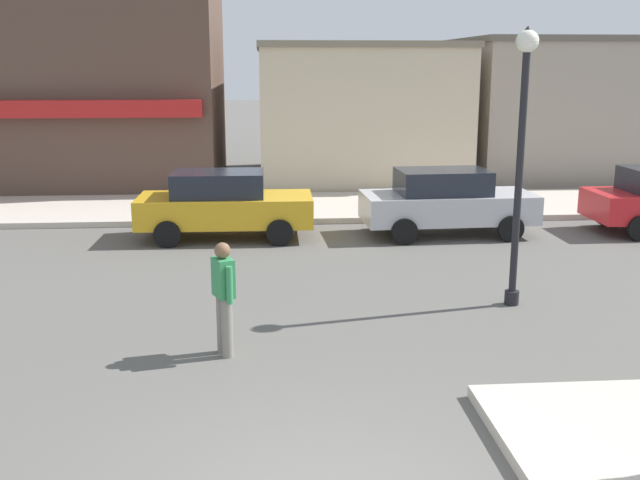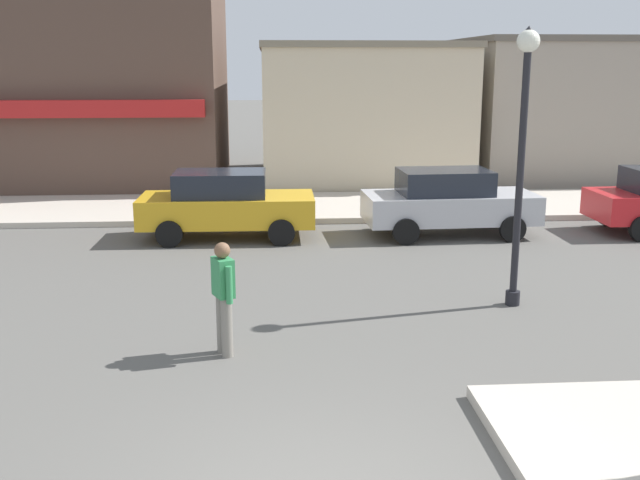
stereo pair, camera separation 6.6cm
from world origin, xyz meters
TOP-DOWN VIEW (x-y plane):
  - kerb_far at (0.00, 14.58)m, footprint 80.00×4.00m
  - lamp_post at (3.65, 5.87)m, footprint 0.36×0.36m
  - parked_car_nearest at (-1.42, 11.24)m, footprint 4.02×1.92m
  - parked_car_second at (3.80, 11.17)m, footprint 4.07×2.01m
  - pedestrian_crossing_near at (-1.07, 3.98)m, footprint 0.35×0.54m
  - building_corner_shop at (-7.33, 20.54)m, footprint 11.04×8.41m
  - building_storefront_left_near at (2.76, 20.55)m, footprint 6.77×7.87m
  - building_storefront_left_mid at (11.12, 20.89)m, footprint 9.17×7.16m

SIDE VIEW (x-z plane):
  - kerb_far at x=0.00m, z-range 0.00..0.15m
  - parked_car_nearest at x=-1.42m, z-range 0.03..1.59m
  - parked_car_second at x=3.80m, z-range 0.03..1.59m
  - pedestrian_crossing_near at x=-1.07m, z-range 0.06..1.67m
  - building_storefront_left_near at x=2.76m, z-range 0.00..4.64m
  - building_storefront_left_mid at x=11.12m, z-range 0.00..4.86m
  - lamp_post at x=3.65m, z-range 0.69..5.23m
  - building_corner_shop at x=-7.33m, z-range 0.00..8.16m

